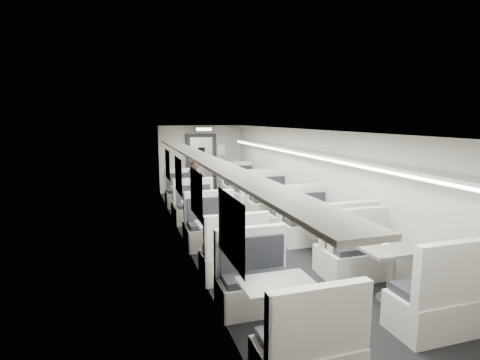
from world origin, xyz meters
TOP-DOWN VIEW (x-y plane):
  - room at (0.00, 0.00)m, footprint 3.24×12.24m
  - booth_left_a at (-1.00, 3.09)m, footprint 1.04×2.11m
  - booth_left_b at (-1.00, 1.19)m, footprint 1.00×2.02m
  - booth_left_c at (-1.00, -0.83)m, footprint 1.07×2.17m
  - booth_left_d at (-1.00, -3.50)m, footprint 1.05×2.14m
  - booth_right_a at (1.00, 3.71)m, footprint 1.11×2.24m
  - booth_right_b at (1.00, 0.97)m, footprint 1.13×2.30m
  - booth_right_c at (1.00, -1.17)m, footprint 1.10×2.23m
  - booth_right_d at (1.00, -3.05)m, footprint 1.15×2.33m
  - passenger at (-0.89, 2.26)m, footprint 0.70×0.59m
  - window_a at (-1.49, 3.40)m, footprint 0.02×1.18m
  - window_b at (-1.49, 1.20)m, footprint 0.02×1.18m
  - window_c at (-1.49, -1.00)m, footprint 0.02×1.18m
  - window_d at (-1.49, -3.20)m, footprint 0.02×1.18m
  - luggage_rack_left at (-1.24, -0.30)m, footprint 0.46×10.40m
  - luggage_rack_right at (1.24, -0.30)m, footprint 0.46×10.40m
  - vestibule_door at (0.00, 5.93)m, footprint 1.10×0.13m
  - exit_sign at (0.00, 5.44)m, footprint 0.62×0.12m
  - wall_notice at (0.75, 5.92)m, footprint 0.32×0.02m

SIDE VIEW (x-z plane):
  - booth_left_b at x=-1.00m, z-range -0.18..0.90m
  - booth_left_a at x=-1.00m, z-range -0.19..0.94m
  - booth_left_d at x=-1.00m, z-range -0.19..0.95m
  - booth_left_c at x=-1.00m, z-range -0.19..0.97m
  - booth_right_c at x=1.00m, z-range -0.20..1.00m
  - booth_right_a at x=1.00m, z-range -0.20..1.00m
  - booth_right_b at x=1.00m, z-range -0.20..1.03m
  - booth_right_d at x=1.00m, z-range -0.21..1.04m
  - passenger at x=-0.89m, z-range 0.00..1.63m
  - vestibule_door at x=0.00m, z-range -0.01..2.09m
  - room at x=0.00m, z-range -0.12..2.52m
  - window_a at x=-1.49m, z-range 0.93..1.77m
  - window_b at x=-1.49m, z-range 0.93..1.77m
  - window_c at x=-1.49m, z-range 0.93..1.77m
  - window_d at x=-1.49m, z-range 0.93..1.77m
  - wall_notice at x=0.75m, z-range 1.30..1.70m
  - luggage_rack_left at x=-1.24m, z-range 1.87..1.96m
  - luggage_rack_right at x=1.24m, z-range 1.87..1.96m
  - exit_sign at x=0.00m, z-range 2.20..2.36m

